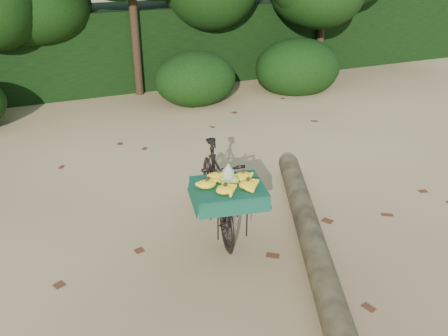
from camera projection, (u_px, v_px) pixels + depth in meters
name	position (u px, v px, depth m)	size (l,w,h in m)	color
ground	(197.00, 210.00, 6.22)	(80.00, 80.00, 0.00)	tan
vendor_bicycle	(217.00, 188.00, 5.65)	(0.91, 1.85, 1.05)	black
fallen_log	(312.00, 239.00, 5.37)	(0.29, 0.29, 4.03)	brown
hedge_backdrop	(106.00, 47.00, 11.06)	(26.00, 1.80, 1.80)	black
tree_row	(75.00, 3.00, 9.69)	(14.50, 2.00, 4.00)	black
bush_clumps	(150.00, 86.00, 9.76)	(8.80, 1.70, 0.90)	black
leaf_litter	(181.00, 188.00, 6.76)	(7.00, 7.30, 0.01)	#4E2715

